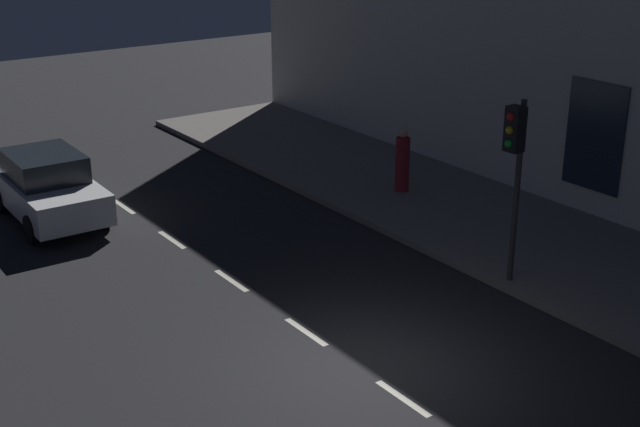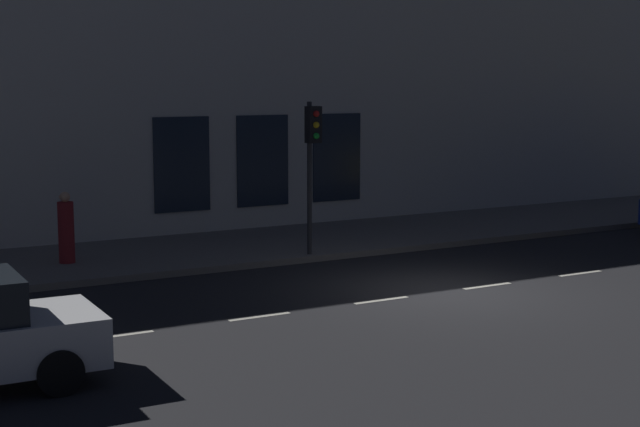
# 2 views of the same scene
# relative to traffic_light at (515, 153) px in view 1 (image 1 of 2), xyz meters

# --- Properties ---
(ground_plane) EXTENTS (60.00, 60.00, 0.00)m
(ground_plane) POSITION_rel_traffic_light_xyz_m (-4.14, -0.84, -2.73)
(ground_plane) COLOR #232326
(sidewalk) EXTENTS (4.50, 32.00, 0.15)m
(sidewalk) POSITION_rel_traffic_light_xyz_m (2.11, -0.84, -2.66)
(sidewalk) COLOR slate
(sidewalk) RESTS_ON ground
(lane_centre_line) EXTENTS (0.12, 27.20, 0.01)m
(lane_centre_line) POSITION_rel_traffic_light_xyz_m (-4.14, -1.84, -2.73)
(lane_centre_line) COLOR beige
(lane_centre_line) RESTS_ON ground
(traffic_light) EXTENTS (0.46, 0.32, 3.56)m
(traffic_light) POSITION_rel_traffic_light_xyz_m (0.00, 0.00, 0.00)
(traffic_light) COLOR #2D2D30
(traffic_light) RESTS_ON sidewalk
(parked_car_0) EXTENTS (1.88, 3.85, 1.58)m
(parked_car_0) POSITION_rel_traffic_light_xyz_m (-5.85, 8.78, -1.95)
(parked_car_0) COLOR silver
(parked_car_0) RESTS_ON ground
(pedestrian_0) EXTENTS (0.40, 0.40, 1.60)m
(pedestrian_0) POSITION_rel_traffic_light_xyz_m (1.86, 5.25, -1.84)
(pedestrian_0) COLOR maroon
(pedestrian_0) RESTS_ON sidewalk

